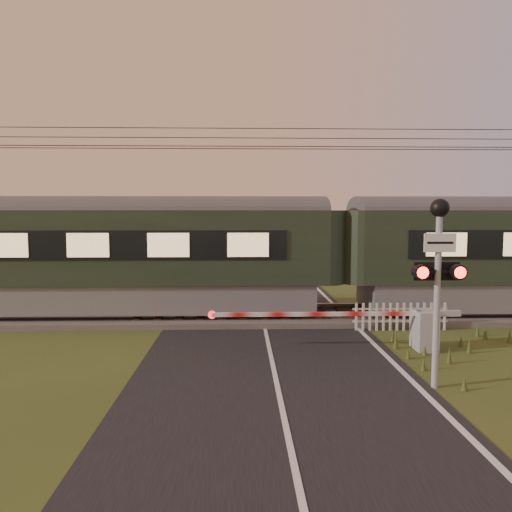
{
  "coord_description": "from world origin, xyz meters",
  "views": [
    {
      "loc": [
        -0.71,
        -9.57,
        3.4
      ],
      "look_at": [
        -0.32,
        3.2,
        2.32
      ],
      "focal_mm": 35.0,
      "sensor_mm": 36.0,
      "label": 1
    }
  ],
  "objects_px": {
    "train": "(339,254)",
    "crossing_signal": "(438,259)",
    "boom_gate": "(412,328)",
    "picket_fence": "(401,317)"
  },
  "relations": [
    {
      "from": "train",
      "to": "picket_fence",
      "type": "xyz_separation_m",
      "value": [
        1.46,
        -1.89,
        -1.69
      ]
    },
    {
      "from": "train",
      "to": "crossing_signal",
      "type": "bearing_deg",
      "value": -84.83
    },
    {
      "from": "boom_gate",
      "to": "picket_fence",
      "type": "distance_m",
      "value": 2.05
    },
    {
      "from": "boom_gate",
      "to": "train",
      "type": "bearing_deg",
      "value": 105.75
    },
    {
      "from": "crossing_signal",
      "to": "picket_fence",
      "type": "bearing_deg",
      "value": 79.78
    },
    {
      "from": "train",
      "to": "crossing_signal",
      "type": "distance_m",
      "value": 6.7
    },
    {
      "from": "boom_gate",
      "to": "picket_fence",
      "type": "height_order",
      "value": "boom_gate"
    },
    {
      "from": "crossing_signal",
      "to": "train",
      "type": "bearing_deg",
      "value": 95.17
    },
    {
      "from": "train",
      "to": "crossing_signal",
      "type": "relative_size",
      "value": 10.59
    },
    {
      "from": "train",
      "to": "boom_gate",
      "type": "height_order",
      "value": "train"
    }
  ]
}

